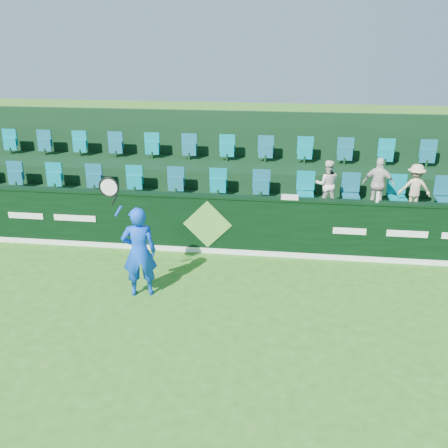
# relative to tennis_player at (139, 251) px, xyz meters

# --- Properties ---
(ground) EXTENTS (60.00, 60.00, 0.00)m
(ground) POSITION_rel_tennis_player_xyz_m (0.96, -1.85, -0.89)
(ground) COLOR #2A6618
(ground) RESTS_ON ground
(sponsor_hoarding) EXTENTS (16.00, 0.25, 1.35)m
(sponsor_hoarding) POSITION_rel_tennis_player_xyz_m (0.96, 2.15, -0.22)
(sponsor_hoarding) COLOR black
(sponsor_hoarding) RESTS_ON ground
(stand_tier_front) EXTENTS (16.00, 2.00, 0.80)m
(stand_tier_front) POSITION_rel_tennis_player_xyz_m (0.96, 3.25, -0.49)
(stand_tier_front) COLOR black
(stand_tier_front) RESTS_ON ground
(stand_tier_back) EXTENTS (16.00, 1.80, 1.30)m
(stand_tier_back) POSITION_rel_tennis_player_xyz_m (0.96, 5.15, -0.24)
(stand_tier_back) COLOR black
(stand_tier_back) RESTS_ON ground
(stand_rear) EXTENTS (16.00, 4.10, 2.60)m
(stand_rear) POSITION_rel_tennis_player_xyz_m (0.96, 5.59, 0.32)
(stand_rear) COLOR black
(stand_rear) RESTS_ON ground
(seat_row_front) EXTENTS (13.50, 0.50, 0.60)m
(seat_row_front) POSITION_rel_tennis_player_xyz_m (0.96, 3.65, 0.21)
(seat_row_front) COLOR #027782
(seat_row_front) RESTS_ON stand_tier_front
(seat_row_back) EXTENTS (13.50, 0.50, 0.60)m
(seat_row_back) POSITION_rel_tennis_player_xyz_m (0.96, 5.45, 0.71)
(seat_row_back) COLOR #027782
(seat_row_back) RESTS_ON stand_tier_back
(tennis_player) EXTENTS (1.07, 0.57, 2.41)m
(tennis_player) POSITION_rel_tennis_player_xyz_m (0.00, 0.00, 0.00)
(tennis_player) COLOR blue
(tennis_player) RESTS_ON ground
(spectator_left) EXTENTS (0.57, 0.45, 1.14)m
(spectator_left) POSITION_rel_tennis_player_xyz_m (3.61, 3.27, 0.48)
(spectator_left) COLOR silver
(spectator_left) RESTS_ON stand_tier_front
(spectator_middle) EXTENTS (0.78, 0.48, 1.24)m
(spectator_middle) POSITION_rel_tennis_player_xyz_m (4.78, 3.27, 0.53)
(spectator_middle) COLOR silver
(spectator_middle) RESTS_ON stand_tier_front
(spectator_right) EXTENTS (0.74, 0.44, 1.12)m
(spectator_right) POSITION_rel_tennis_player_xyz_m (5.59, 3.27, 0.46)
(spectator_right) COLOR #CCB58F
(spectator_right) RESTS_ON stand_tier_front
(towel) EXTENTS (0.37, 0.24, 0.06)m
(towel) POSITION_rel_tennis_player_xyz_m (2.75, 2.15, 0.48)
(towel) COLOR silver
(towel) RESTS_ON sponsor_hoarding
(drinks_bottle) EXTENTS (0.07, 0.07, 0.22)m
(drinks_bottle) POSITION_rel_tennis_player_xyz_m (4.59, 2.15, 0.57)
(drinks_bottle) COLOR white
(drinks_bottle) RESTS_ON sponsor_hoarding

